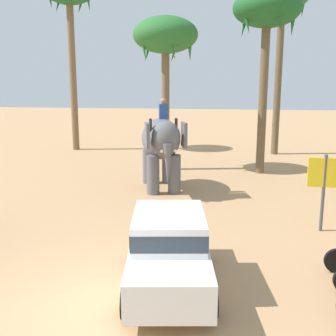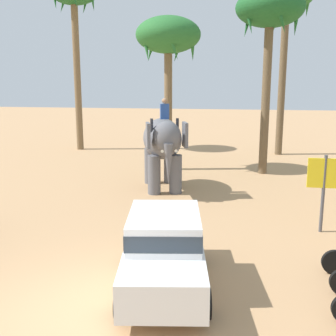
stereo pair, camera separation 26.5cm
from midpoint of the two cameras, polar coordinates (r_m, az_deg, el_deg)
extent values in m
plane|color=tan|center=(8.96, -12.25, -19.18)|extent=(120.00, 120.00, 0.00)
cube|color=white|center=(9.57, -0.70, -12.18)|extent=(2.28, 4.31, 0.76)
cube|color=white|center=(9.40, -0.70, -8.03)|extent=(1.85, 2.31, 0.64)
cube|color=#2D3842|center=(9.40, -0.70, -8.03)|extent=(1.87, 2.33, 0.35)
cylinder|color=black|center=(8.64, 5.16, -17.89)|extent=(0.27, 0.62, 0.60)
cylinder|color=black|center=(8.66, -6.69, -17.86)|extent=(0.27, 0.62, 0.60)
cylinder|color=black|center=(10.91, 3.93, -11.24)|extent=(0.27, 0.62, 0.60)
cylinder|color=black|center=(10.92, -5.18, -11.23)|extent=(0.27, 0.62, 0.60)
ellipsoid|color=slate|center=(17.73, -1.43, 4.04)|extent=(2.42, 3.43, 1.70)
cylinder|color=slate|center=(17.12, 0.43, -0.84)|extent=(0.52, 0.52, 1.60)
cylinder|color=slate|center=(17.02, -2.50, -0.94)|extent=(0.52, 0.52, 1.60)
cylinder|color=slate|center=(18.92, -0.42, 0.39)|extent=(0.52, 0.52, 1.60)
cylinder|color=slate|center=(18.83, -3.07, 0.31)|extent=(0.52, 0.52, 1.60)
ellipsoid|color=slate|center=(16.09, -0.74, 4.30)|extent=(1.34, 1.27, 1.20)
cube|color=slate|center=(16.29, 1.74, 4.57)|extent=(0.34, 0.80, 0.96)
cube|color=slate|center=(16.10, -3.33, 4.47)|extent=(0.34, 0.80, 0.96)
cone|color=slate|center=(15.82, -0.51, 0.49)|extent=(0.45, 0.45, 1.60)
cone|color=beige|center=(15.81, 0.39, 2.33)|extent=(0.28, 0.57, 0.21)
cone|color=beige|center=(15.74, -1.48, 2.29)|extent=(0.28, 0.57, 0.21)
cube|color=#2D519E|center=(16.76, -1.10, 7.71)|extent=(0.39, 0.33, 0.60)
sphere|color=#A87A56|center=(16.73, -1.10, 9.14)|extent=(0.22, 0.22, 0.22)
cylinder|color=#333338|center=(16.88, 0.67, 5.87)|extent=(0.12, 0.12, 0.55)
cylinder|color=#333338|center=(16.75, -2.86, 5.81)|extent=(0.12, 0.12, 0.55)
cylinder|color=brown|center=(26.82, 14.49, 11.66)|extent=(0.43, 0.43, 9.26)
cone|color=#286B2D|center=(27.32, 17.67, 20.62)|extent=(0.40, 0.92, 1.64)
cone|color=#286B2D|center=(28.33, 15.52, 20.41)|extent=(0.91, 0.57, 1.67)
cone|color=#286B2D|center=(27.78, 12.70, 20.72)|extent=(0.73, 0.83, 1.69)
cone|color=#286B2D|center=(26.40, 12.94, 21.19)|extent=(0.73, 0.83, 1.69)
cone|color=#286B2D|center=(26.09, 16.16, 21.14)|extent=(0.91, 0.57, 1.67)
cylinder|color=brown|center=(28.46, -13.10, 12.36)|extent=(0.44, 0.44, 9.89)
cone|color=#1E5B28|center=(29.82, -11.99, 21.36)|extent=(0.91, 0.57, 1.67)
cone|color=#1E5B28|center=(29.89, -14.89, 21.21)|extent=(0.73, 0.83, 1.69)
cylinder|color=brown|center=(21.05, 12.47, 9.60)|extent=(0.41, 0.41, 7.66)
ellipsoid|color=#1E5B28|center=(21.29, 12.99, 20.50)|extent=(3.20, 3.20, 1.80)
cone|color=#1E5B28|center=(21.33, 16.32, 18.96)|extent=(0.40, 0.92, 1.64)
cone|color=#1E5B28|center=(22.37, 13.69, 18.74)|extent=(0.91, 0.57, 1.67)
cone|color=#1E5B28|center=(21.87, 10.09, 19.05)|extent=(0.73, 0.83, 1.69)
cone|color=#1E5B28|center=(20.47, 10.21, 19.55)|extent=(0.73, 0.83, 1.69)
cone|color=#1E5B28|center=(20.12, 14.30, 19.52)|extent=(0.91, 0.57, 1.67)
cylinder|color=brown|center=(21.41, -0.70, 8.42)|extent=(0.40, 0.40, 6.55)
ellipsoid|color=#286B2D|center=(21.48, -0.72, 17.71)|extent=(3.20, 3.20, 1.80)
cone|color=#286B2D|center=(21.28, 2.61, 16.40)|extent=(0.40, 0.92, 1.64)
cone|color=#286B2D|center=(22.51, 0.73, 16.16)|extent=(0.91, 0.57, 1.67)
cone|color=#286B2D|center=(22.30, -2.99, 16.19)|extent=(0.73, 0.83, 1.69)
cone|color=#286B2D|center=(20.92, -3.77, 16.46)|extent=(0.73, 0.83, 1.69)
cone|color=#286B2D|center=(20.25, -0.16, 16.63)|extent=(0.91, 0.57, 1.67)
cylinder|color=#4C4C51|center=(13.56, 19.87, -3.27)|extent=(0.10, 0.10, 2.40)
cube|color=yellow|center=(13.41, 20.06, -0.58)|extent=(1.00, 0.08, 0.90)
camera|label=1|loc=(0.13, -90.53, -0.11)|focal=44.72mm
camera|label=2|loc=(0.13, 89.47, 0.11)|focal=44.72mm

